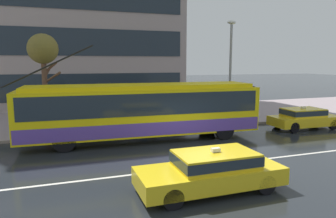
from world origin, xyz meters
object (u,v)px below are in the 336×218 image
at_px(taxi_oncoming_near, 212,169).
at_px(street_tree_bare, 43,52).
at_px(pedestrian_at_shelter, 145,99).
at_px(street_lamp, 230,63).
at_px(trolleybus, 143,110).
at_px(taxi_ahead_of_bus, 304,117).
at_px(bus_shelter, 98,96).
at_px(pedestrian_approaching_curb, 154,102).

distance_m(taxi_oncoming_near, street_tree_bare, 12.67).
height_order(pedestrian_at_shelter, street_lamp, street_lamp).
xyz_separation_m(pedestrian_at_shelter, street_tree_bare, (-6.19, -0.79, 3.03)).
relative_size(trolleybus, street_tree_bare, 2.29).
relative_size(taxi_ahead_of_bus, street_lamp, 0.66).
distance_m(pedestrian_at_shelter, street_tree_bare, 6.94).
distance_m(taxi_ahead_of_bus, street_lamp, 5.70).
distance_m(trolleybus, street_tree_bare, 6.90).
xyz_separation_m(bus_shelter, street_lamp, (8.46, -0.88, 1.97)).
relative_size(taxi_ahead_of_bus, bus_shelter, 1.22).
bearing_deg(bus_shelter, trolleybus, -59.20).
distance_m(pedestrian_at_shelter, pedestrian_approaching_curb, 2.48).
height_order(bus_shelter, pedestrian_approaching_curb, bus_shelter).
bearing_deg(trolleybus, street_lamp, 20.47).
distance_m(trolleybus, taxi_oncoming_near, 7.06).
bearing_deg(trolleybus, pedestrian_approaching_curb, 60.55).
height_order(pedestrian_approaching_curb, street_lamp, street_lamp).
height_order(taxi_ahead_of_bus, taxi_oncoming_near, same).
height_order(trolleybus, pedestrian_approaching_curb, trolleybus).
bearing_deg(street_tree_bare, taxi_oncoming_near, -63.65).
bearing_deg(taxi_ahead_of_bus, pedestrian_at_shelter, 150.41).
bearing_deg(bus_shelter, pedestrian_at_shelter, 21.49).
height_order(taxi_oncoming_near, street_tree_bare, street_tree_bare).
height_order(taxi_oncoming_near, pedestrian_approaching_curb, pedestrian_approaching_curb).
height_order(trolleybus, street_tree_bare, street_tree_bare).
relative_size(street_lamp, street_tree_bare, 1.18).
relative_size(taxi_oncoming_near, pedestrian_approaching_curb, 2.37).
distance_m(taxi_ahead_of_bus, pedestrian_approaching_curb, 9.34).
relative_size(bus_shelter, street_lamp, 0.54).
xyz_separation_m(trolleybus, bus_shelter, (-1.97, 3.30, 0.44)).
distance_m(pedestrian_approaching_curb, street_lamp, 5.80).
distance_m(taxi_oncoming_near, pedestrian_at_shelter, 11.64).
height_order(trolleybus, taxi_oncoming_near, trolleybus).
distance_m(taxi_ahead_of_bus, taxi_oncoming_near, 11.69).
bearing_deg(pedestrian_approaching_curb, taxi_oncoming_near, -94.66).
xyz_separation_m(trolleybus, taxi_ahead_of_bus, (10.12, -0.42, -0.92)).
relative_size(bus_shelter, street_tree_bare, 0.64).
relative_size(taxi_oncoming_near, bus_shelter, 1.31).
bearing_deg(taxi_oncoming_near, trolleybus, 93.68).
height_order(trolleybus, street_lamp, street_lamp).
xyz_separation_m(pedestrian_approaching_curb, street_tree_bare, (-6.09, 1.69, 2.93)).
relative_size(pedestrian_at_shelter, pedestrian_approaching_curb, 0.94).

